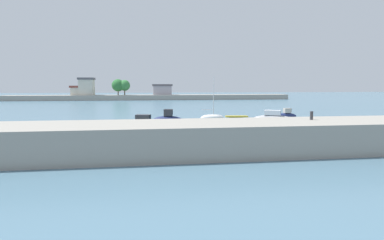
# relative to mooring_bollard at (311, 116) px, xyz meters

# --- Properties ---
(ground_plane) EXTENTS (400.00, 400.00, 0.00)m
(ground_plane) POSITION_rel_mooring_bollard_xyz_m (-10.88, 5.66, -2.63)
(ground_plane) COLOR slate
(seawall_embankment) EXTENTS (82.16, 5.91, 2.29)m
(seawall_embankment) POSITION_rel_mooring_bollard_xyz_m (-10.88, -0.57, -1.48)
(seawall_embankment) COLOR gray
(seawall_embankment) RESTS_ON ground
(mooring_bollard) EXTENTS (0.24, 0.24, 0.67)m
(mooring_bollard) POSITION_rel_mooring_bollard_xyz_m (0.00, 0.00, 0.00)
(mooring_bollard) COLOR #2D2D33
(mooring_bollard) RESTS_ON seawall_embankment
(moored_boat_0) EXTENTS (3.40, 1.44, 0.89)m
(moored_boat_0) POSITION_rel_mooring_bollard_xyz_m (-18.76, 12.09, -2.21)
(moored_boat_0) COLOR #C63833
(moored_boat_0) RESTS_ON ground
(moored_boat_1) EXTENTS (4.98, 2.82, 1.63)m
(moored_boat_1) POSITION_rel_mooring_bollard_xyz_m (-13.23, 13.53, -2.06)
(moored_boat_1) COLOR yellow
(moored_boat_1) RESTS_ON ground
(moored_boat_2) EXTENTS (3.92, 1.69, 1.91)m
(moored_boat_2) POSITION_rel_mooring_bollard_xyz_m (-10.10, 17.78, -1.99)
(moored_boat_2) COLOR navy
(moored_boat_2) RESTS_ON ground
(moored_boat_3) EXTENTS (3.47, 1.67, 6.20)m
(moored_boat_3) POSITION_rel_mooring_bollard_xyz_m (-3.81, 19.46, -2.08)
(moored_boat_3) COLOR white
(moored_boat_3) RESTS_ON ground
(moored_boat_4) EXTENTS (3.65, 1.60, 1.11)m
(moored_boat_4) POSITION_rel_mooring_bollard_xyz_m (-1.39, 15.77, -2.10)
(moored_boat_4) COLOR yellow
(moored_boat_4) RESTS_ON ground
(moored_boat_5) EXTENTS (5.34, 3.54, 1.63)m
(moored_boat_5) POSITION_rel_mooring_bollard_xyz_m (4.26, 17.54, -2.02)
(moored_boat_5) COLOR #9E9EA3
(moored_boat_5) RESTS_ON ground
(moored_boat_6) EXTENTS (3.28, 1.10, 1.66)m
(moored_boat_6) POSITION_rel_mooring_bollard_xyz_m (7.60, 20.52, -2.03)
(moored_boat_6) COLOR navy
(moored_boat_6) RESTS_ON ground
(mooring_buoy_0) EXTENTS (0.36, 0.36, 0.36)m
(mooring_buoy_0) POSITION_rel_mooring_bollard_xyz_m (2.66, 8.46, -2.45)
(mooring_buoy_0) COLOR white
(mooring_buoy_0) RESTS_ON ground
(mooring_buoy_1) EXTENTS (0.39, 0.39, 0.39)m
(mooring_buoy_1) POSITION_rel_mooring_bollard_xyz_m (-14.25, 20.19, -2.44)
(mooring_buoy_1) COLOR white
(mooring_buoy_1) RESTS_ON ground
(mooring_buoy_2) EXTENTS (0.38, 0.38, 0.38)m
(mooring_buoy_2) POSITION_rel_mooring_bollard_xyz_m (-0.10, 8.15, -2.44)
(mooring_buoy_2) COLOR red
(mooring_buoy_2) RESTS_ON ground
(distant_shoreline) EXTENTS (98.99, 7.89, 7.71)m
(distant_shoreline) POSITION_rel_mooring_bollard_xyz_m (-14.78, 88.95, -0.84)
(distant_shoreline) COLOR gray
(distant_shoreline) RESTS_ON ground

